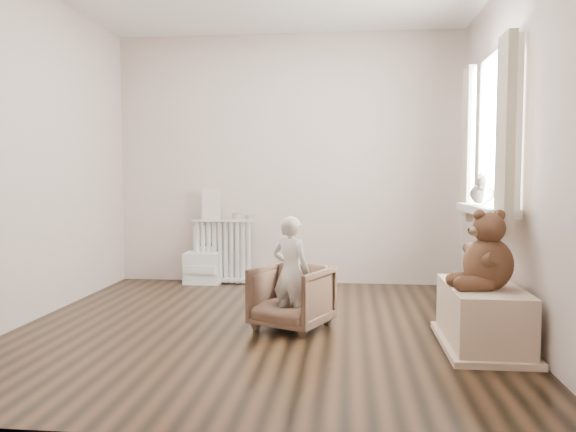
# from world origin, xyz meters

# --- Properties ---
(floor) EXTENTS (3.60, 3.60, 0.01)m
(floor) POSITION_xyz_m (0.00, 0.00, 0.00)
(floor) COLOR black
(floor) RESTS_ON ground
(back_wall) EXTENTS (3.60, 0.02, 2.60)m
(back_wall) POSITION_xyz_m (0.00, 1.80, 1.30)
(back_wall) COLOR beige
(back_wall) RESTS_ON ground
(front_wall) EXTENTS (3.60, 0.02, 2.60)m
(front_wall) POSITION_xyz_m (0.00, -1.80, 1.30)
(front_wall) COLOR beige
(front_wall) RESTS_ON ground
(left_wall) EXTENTS (0.02, 3.60, 2.60)m
(left_wall) POSITION_xyz_m (-1.80, 0.00, 1.30)
(left_wall) COLOR beige
(left_wall) RESTS_ON ground
(right_wall) EXTENTS (0.02, 3.60, 2.60)m
(right_wall) POSITION_xyz_m (1.80, 0.00, 1.30)
(right_wall) COLOR beige
(right_wall) RESTS_ON ground
(window) EXTENTS (0.03, 0.90, 1.10)m
(window) POSITION_xyz_m (1.76, 0.30, 1.45)
(window) COLOR white
(window) RESTS_ON right_wall
(window_sill) EXTENTS (0.22, 1.10, 0.06)m
(window_sill) POSITION_xyz_m (1.67, 0.30, 0.87)
(window_sill) COLOR silver
(window_sill) RESTS_ON right_wall
(curtain_left) EXTENTS (0.06, 0.26, 1.30)m
(curtain_left) POSITION_xyz_m (1.65, -0.27, 1.39)
(curtain_left) COLOR beige
(curtain_left) RESTS_ON right_wall
(curtain_right) EXTENTS (0.06, 0.26, 1.30)m
(curtain_right) POSITION_xyz_m (1.65, 0.87, 1.39)
(curtain_right) COLOR beige
(curtain_right) RESTS_ON right_wall
(radiator) EXTENTS (0.64, 0.12, 0.68)m
(radiator) POSITION_xyz_m (-0.67, 1.68, 0.39)
(radiator) COLOR silver
(radiator) RESTS_ON floor
(paper_doll) EXTENTS (0.19, 0.02, 0.32)m
(paper_doll) POSITION_xyz_m (-0.79, 1.68, 0.83)
(paper_doll) COLOR beige
(paper_doll) RESTS_ON radiator
(tin_a) EXTENTS (0.10, 0.10, 0.06)m
(tin_a) POSITION_xyz_m (-0.52, 1.68, 0.71)
(tin_a) COLOR #A59E8C
(tin_a) RESTS_ON radiator
(tin_b) EXTENTS (0.08, 0.08, 0.05)m
(tin_b) POSITION_xyz_m (-0.39, 1.68, 0.70)
(tin_b) COLOR #A59E8C
(tin_b) RESTS_ON radiator
(toy_vanity) EXTENTS (0.38, 0.27, 0.59)m
(toy_vanity) POSITION_xyz_m (-0.87, 1.65, 0.28)
(toy_vanity) COLOR silver
(toy_vanity) RESTS_ON floor
(armchair) EXTENTS (0.66, 0.67, 0.47)m
(armchair) POSITION_xyz_m (0.23, -0.02, 0.23)
(armchair) COLOR brown
(armchair) RESTS_ON floor
(child) EXTENTS (0.35, 0.30, 0.82)m
(child) POSITION_xyz_m (0.23, -0.07, 0.43)
(child) COLOR beige
(child) RESTS_ON armchair
(toy_bench) EXTENTS (0.46, 0.86, 0.41)m
(toy_bench) POSITION_xyz_m (1.52, -0.33, 0.20)
(toy_bench) COLOR beige
(toy_bench) RESTS_ON floor
(teddy_bear) EXTENTS (0.45, 0.37, 0.50)m
(teddy_bear) POSITION_xyz_m (1.53, -0.42, 0.67)
(teddy_bear) COLOR #392214
(teddy_bear) RESTS_ON toy_bench
(plush_cat) EXTENTS (0.26, 0.33, 0.24)m
(plush_cat) POSITION_xyz_m (1.66, 0.37, 1.00)
(plush_cat) COLOR slate
(plush_cat) RESTS_ON window_sill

